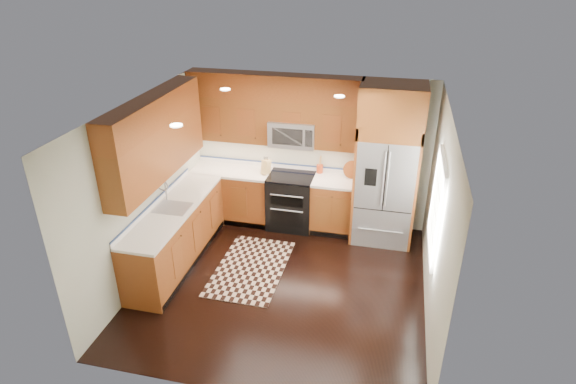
% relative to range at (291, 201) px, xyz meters
% --- Properties ---
extents(ground, '(4.00, 4.00, 0.00)m').
position_rel_range_xyz_m(ground, '(0.25, -1.67, -0.47)').
color(ground, black).
rests_on(ground, ground).
extents(wall_back, '(4.00, 0.02, 2.60)m').
position_rel_range_xyz_m(wall_back, '(0.25, 0.33, 0.83)').
color(wall_back, beige).
rests_on(wall_back, ground).
extents(wall_left, '(0.02, 4.00, 2.60)m').
position_rel_range_xyz_m(wall_left, '(-1.75, -1.67, 0.83)').
color(wall_left, beige).
rests_on(wall_left, ground).
extents(wall_right, '(0.02, 4.00, 2.60)m').
position_rel_range_xyz_m(wall_right, '(2.25, -1.67, 0.83)').
color(wall_right, beige).
rests_on(wall_right, ground).
extents(window, '(0.04, 1.10, 1.30)m').
position_rel_range_xyz_m(window, '(2.23, -1.47, 0.93)').
color(window, white).
rests_on(window, ground).
extents(base_cabinets, '(2.85, 3.00, 0.90)m').
position_rel_range_xyz_m(base_cabinets, '(-0.98, -0.77, -0.02)').
color(base_cabinets, brown).
rests_on(base_cabinets, ground).
extents(countertop, '(2.86, 3.01, 0.04)m').
position_rel_range_xyz_m(countertop, '(-0.84, -0.65, 0.45)').
color(countertop, white).
rests_on(countertop, base_cabinets).
extents(upper_cabinets, '(2.85, 3.00, 1.15)m').
position_rel_range_xyz_m(upper_cabinets, '(-0.90, -0.58, 1.56)').
color(upper_cabinets, brown).
rests_on(upper_cabinets, ground).
extents(range, '(0.76, 0.67, 0.95)m').
position_rel_range_xyz_m(range, '(0.00, 0.00, 0.00)').
color(range, black).
rests_on(range, ground).
extents(microwave, '(0.76, 0.40, 0.42)m').
position_rel_range_xyz_m(microwave, '(-0.00, 0.13, 1.19)').
color(microwave, '#B2B2B7').
rests_on(microwave, ground).
extents(refrigerator, '(0.98, 0.75, 2.60)m').
position_rel_range_xyz_m(refrigerator, '(1.55, -0.04, 0.83)').
color(refrigerator, '#B2B2B7').
rests_on(refrigerator, ground).
extents(sink_faucet, '(0.54, 0.44, 0.37)m').
position_rel_range_xyz_m(sink_faucet, '(-1.48, -1.44, 0.52)').
color(sink_faucet, '#B2B2B7').
rests_on(sink_faucet, countertop).
extents(rug, '(1.01, 1.67, 0.01)m').
position_rel_range_xyz_m(rug, '(-0.31, -1.40, -0.46)').
color(rug, black).
rests_on(rug, ground).
extents(knife_block, '(0.15, 0.18, 0.30)m').
position_rel_range_xyz_m(knife_block, '(-0.44, 0.03, 0.59)').
color(knife_block, tan).
rests_on(knife_block, countertop).
extents(utensil_crock, '(0.12, 0.12, 0.30)m').
position_rel_range_xyz_m(utensil_crock, '(0.44, 0.26, 0.58)').
color(utensil_crock, '#B13A15').
rests_on(utensil_crock, countertop).
extents(cutting_board, '(0.32, 0.32, 0.02)m').
position_rel_range_xyz_m(cutting_board, '(1.00, 0.17, 0.48)').
color(cutting_board, brown).
rests_on(cutting_board, countertop).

